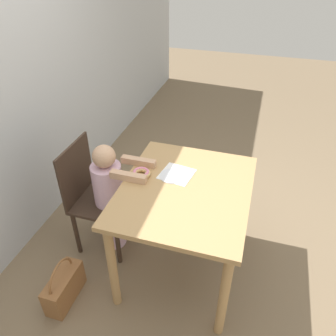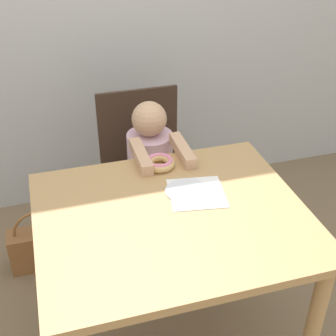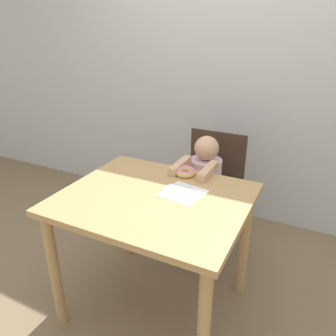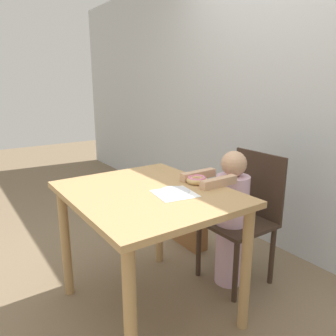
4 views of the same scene
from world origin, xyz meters
name	(u,v)px [view 2 (image 2 of 4)]	position (x,y,z in m)	size (l,w,h in m)	color
wall_back	(102,0)	(0.00, 1.34, 1.25)	(8.00, 0.05, 2.50)	silver
dining_table	(172,239)	(0.00, 0.00, 0.66)	(1.00, 0.84, 0.78)	tan
chair	(145,175)	(0.07, 0.73, 0.47)	(0.43, 0.42, 0.91)	#38281E
child_figure	(151,186)	(0.07, 0.60, 0.49)	(0.24, 0.46, 0.95)	silver
donut	(160,162)	(0.04, 0.33, 0.80)	(0.13, 0.13, 0.04)	#DBB270
napkin	(197,193)	(0.13, 0.10, 0.78)	(0.25, 0.25, 0.00)	white
handbag	(42,246)	(-0.52, 0.72, 0.13)	(0.34, 0.13, 0.36)	brown
plate	(187,191)	(0.10, 0.12, 0.78)	(0.17, 0.17, 0.01)	silver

